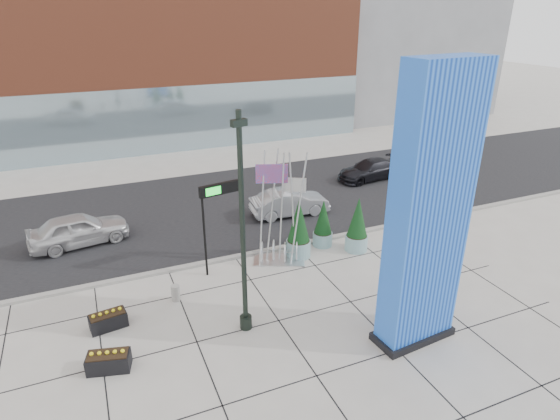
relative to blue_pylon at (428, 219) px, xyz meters
name	(u,v)px	position (x,y,z in m)	size (l,w,h in m)	color
ground	(243,312)	(-4.87, 3.61, -4.45)	(160.00, 160.00, 0.00)	#9E9991
street_asphalt	(184,212)	(-4.87, 13.61, -4.44)	(80.00, 12.00, 0.02)	black
curb_edge	(214,261)	(-4.87, 7.61, -4.39)	(80.00, 0.30, 0.12)	gray
tower_podium	(146,72)	(-3.87, 30.61, 1.05)	(34.00, 10.00, 11.00)	brown
tower_glass_front	(160,121)	(-3.87, 25.81, -1.95)	(34.00, 0.60, 5.00)	#8CA5B2
building_grey_parking	(373,22)	(21.13, 35.61, 4.55)	(20.00, 18.00, 18.00)	slate
blue_pylon	(428,219)	(0.00, 0.00, 0.00)	(2.86, 1.47, 9.21)	#0B34AD
lamp_post	(243,249)	(-5.08, 2.70, -1.30)	(0.52, 0.42, 7.68)	black
public_art_sculpture	(280,234)	(-2.13, 6.61, -3.11)	(2.52, 1.96, 5.12)	silver
concrete_bollard	(176,293)	(-7.00, 5.35, -4.12)	(0.33, 0.33, 0.65)	gray
overhead_street_sign	(219,198)	(-4.74, 6.71, -1.05)	(1.86, 0.49, 3.95)	black
round_planter_east	(357,226)	(1.55, 6.18, -3.22)	(1.04, 1.04, 2.60)	#82ABAF
round_planter_mid	(323,224)	(0.33, 7.21, -3.36)	(0.92, 0.92, 2.31)	#82ABAF
round_planter_west	(299,230)	(-1.17, 6.71, -3.14)	(1.11, 1.11, 2.77)	#82ABAF
box_planter_north	(108,320)	(-9.53, 4.61, -4.13)	(1.32, 0.79, 0.69)	black
box_planter_south	(109,361)	(-9.68, 2.41, -4.12)	(1.41, 0.95, 0.71)	black
car_white_west	(79,230)	(-10.23, 11.79, -3.68)	(1.81, 4.49, 1.53)	silver
car_silver_mid	(289,203)	(0.34, 11.05, -3.75)	(1.48, 4.24, 1.40)	#A0A1A7
car_dark_east	(370,170)	(7.51, 14.23, -3.80)	(1.81, 4.45, 1.29)	black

